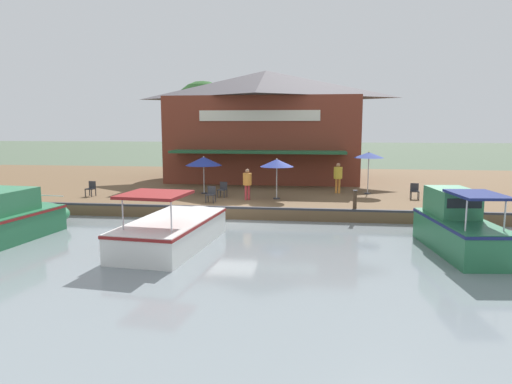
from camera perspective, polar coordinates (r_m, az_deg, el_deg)
ground_plane at (r=22.16m, az=-3.28°, el=-3.64°), size 220.00×220.00×0.00m
quay_deck at (r=32.83m, az=0.24°, el=0.79°), size 22.00×56.00×0.60m
quay_edge_fender at (r=22.13m, az=-3.24°, el=-1.94°), size 0.20×50.40×0.10m
waterfront_restaurant at (r=34.74m, az=1.24°, el=8.46°), size 10.64×14.05×8.04m
patio_umbrella_far_corner at (r=26.92m, az=-6.56°, el=3.85°), size 2.13×2.13×2.22m
patio_umbrella_mid_patio_right at (r=27.39m, az=13.93°, el=4.48°), size 1.74×1.74×2.50m
patio_umbrella_mid_patio_left at (r=24.78m, az=2.62°, el=3.64°), size 1.82×1.82×2.22m
cafe_chair_facing_river at (r=25.64m, az=-4.18°, el=0.42°), size 0.52×0.52×0.85m
cafe_chair_beside_entrance at (r=26.44m, az=19.21°, el=0.21°), size 0.47×0.47×0.85m
cafe_chair_back_row_seat at (r=23.88m, az=-5.65°, el=-0.18°), size 0.47×0.47×0.85m
cafe_chair_far_corner_seat at (r=27.59m, az=-19.92°, el=0.50°), size 0.50×0.50×0.85m
person_near_entrance at (r=27.47m, az=10.22°, el=2.21°), size 0.51×0.51×1.79m
person_mid_patio at (r=24.51m, az=-1.09°, el=1.43°), size 0.48×0.48×1.68m
motorboat_far_downstream at (r=18.32m, az=23.42°, el=-3.91°), size 5.84×2.32×2.30m
motorboat_distant_upstream at (r=17.93m, az=-9.72°, el=-4.43°), size 6.87×3.11×2.21m
mooring_post at (r=22.02m, az=12.26°, el=-0.99°), size 0.22×0.22×0.97m
tree_upstream_bank at (r=37.54m, az=-7.02°, el=9.77°), size 5.08×4.84×7.56m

